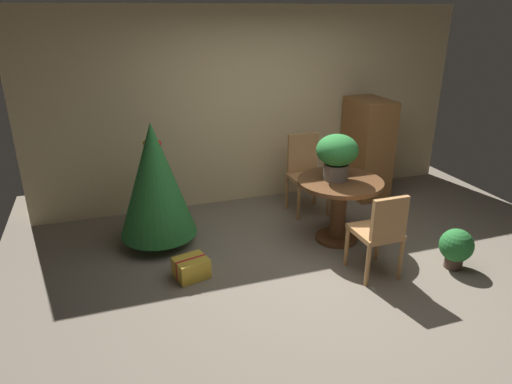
{
  "coord_description": "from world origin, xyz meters",
  "views": [
    {
      "loc": [
        -2.01,
        -3.66,
        2.55
      ],
      "look_at": [
        -0.67,
        0.25,
        0.89
      ],
      "focal_mm": 32.16,
      "sensor_mm": 36.0,
      "label": 1
    }
  ],
  "objects_px": {
    "flower_vase": "(337,153)",
    "gift_box_gold": "(191,268)",
    "holiday_tree": "(155,180)",
    "potted_plant": "(456,247)",
    "round_dining_table": "(339,198)",
    "wooden_cabinet": "(367,148)",
    "wooden_chair_far": "(306,169)",
    "wooden_chair_near": "(380,231)"
  },
  "relations": [
    {
      "from": "flower_vase",
      "to": "gift_box_gold",
      "type": "bearing_deg",
      "value": -170.39
    },
    {
      "from": "round_dining_table",
      "to": "wooden_cabinet",
      "type": "relative_size",
      "value": 0.69
    },
    {
      "from": "gift_box_gold",
      "to": "potted_plant",
      "type": "relative_size",
      "value": 0.86
    },
    {
      "from": "flower_vase",
      "to": "gift_box_gold",
      "type": "distance_m",
      "value": 2.01
    },
    {
      "from": "wooden_chair_near",
      "to": "potted_plant",
      "type": "distance_m",
      "value": 0.91
    },
    {
      "from": "potted_plant",
      "to": "holiday_tree",
      "type": "bearing_deg",
      "value": 151.62
    },
    {
      "from": "round_dining_table",
      "to": "wooden_chair_near",
      "type": "height_order",
      "value": "wooden_chair_near"
    },
    {
      "from": "gift_box_gold",
      "to": "potted_plant",
      "type": "distance_m",
      "value": 2.75
    },
    {
      "from": "round_dining_table",
      "to": "wooden_chair_far",
      "type": "height_order",
      "value": "wooden_chair_far"
    },
    {
      "from": "wooden_chair_near",
      "to": "gift_box_gold",
      "type": "distance_m",
      "value": 1.92
    },
    {
      "from": "holiday_tree",
      "to": "wooden_cabinet",
      "type": "xyz_separation_m",
      "value": [
        3.04,
        0.57,
        -0.09
      ]
    },
    {
      "from": "wooden_chair_far",
      "to": "holiday_tree",
      "type": "bearing_deg",
      "value": -170.17
    },
    {
      "from": "flower_vase",
      "to": "potted_plant",
      "type": "bearing_deg",
      "value": -48.05
    },
    {
      "from": "wooden_chair_near",
      "to": "holiday_tree",
      "type": "relative_size",
      "value": 0.63
    },
    {
      "from": "holiday_tree",
      "to": "gift_box_gold",
      "type": "bearing_deg",
      "value": -76.4
    },
    {
      "from": "flower_vase",
      "to": "wooden_cabinet",
      "type": "xyz_separation_m",
      "value": [
        1.09,
        1.1,
        -0.36
      ]
    },
    {
      "from": "potted_plant",
      "to": "gift_box_gold",
      "type": "bearing_deg",
      "value": 164.93
    },
    {
      "from": "flower_vase",
      "to": "round_dining_table",
      "type": "bearing_deg",
      "value": -45.32
    },
    {
      "from": "holiday_tree",
      "to": "potted_plant",
      "type": "xyz_separation_m",
      "value": [
        2.85,
        -1.54,
        -0.54
      ]
    },
    {
      "from": "wooden_chair_near",
      "to": "holiday_tree",
      "type": "height_order",
      "value": "holiday_tree"
    },
    {
      "from": "wooden_chair_near",
      "to": "potted_plant",
      "type": "xyz_separation_m",
      "value": [
        0.86,
        -0.13,
        -0.27
      ]
    },
    {
      "from": "round_dining_table",
      "to": "wooden_cabinet",
      "type": "xyz_separation_m",
      "value": [
        1.05,
        1.15,
        0.17
      ]
    },
    {
      "from": "wooden_chair_near",
      "to": "wooden_chair_far",
      "type": "distance_m",
      "value": 1.76
    },
    {
      "from": "round_dining_table",
      "to": "flower_vase",
      "type": "height_order",
      "value": "flower_vase"
    },
    {
      "from": "wooden_chair_near",
      "to": "wooden_cabinet",
      "type": "relative_size",
      "value": 0.65
    },
    {
      "from": "wooden_chair_near",
      "to": "wooden_chair_far",
      "type": "xyz_separation_m",
      "value": [
        0.0,
        1.75,
        0.07
      ]
    },
    {
      "from": "holiday_tree",
      "to": "gift_box_gold",
      "type": "distance_m",
      "value": 1.09
    },
    {
      "from": "round_dining_table",
      "to": "wooden_chair_near",
      "type": "distance_m",
      "value": 0.84
    },
    {
      "from": "gift_box_gold",
      "to": "wooden_cabinet",
      "type": "distance_m",
      "value": 3.22
    },
    {
      "from": "wooden_chair_far",
      "to": "potted_plant",
      "type": "xyz_separation_m",
      "value": [
        0.86,
        -1.88,
        -0.33
      ]
    },
    {
      "from": "flower_vase",
      "to": "holiday_tree",
      "type": "distance_m",
      "value": 2.03
    },
    {
      "from": "round_dining_table",
      "to": "wooden_chair_near",
      "type": "relative_size",
      "value": 1.06
    },
    {
      "from": "gift_box_gold",
      "to": "wooden_chair_near",
      "type": "bearing_deg",
      "value": -18.09
    },
    {
      "from": "gift_box_gold",
      "to": "potted_plant",
      "type": "bearing_deg",
      "value": -15.07
    },
    {
      "from": "round_dining_table",
      "to": "wooden_chair_far",
      "type": "bearing_deg",
      "value": 90.0
    },
    {
      "from": "holiday_tree",
      "to": "wooden_cabinet",
      "type": "bearing_deg",
      "value": 10.65
    },
    {
      "from": "flower_vase",
      "to": "gift_box_gold",
      "type": "xyz_separation_m",
      "value": [
        -1.74,
        -0.3,
        -0.95
      ]
    },
    {
      "from": "wooden_chair_near",
      "to": "flower_vase",
      "type": "bearing_deg",
      "value": 92.77
    },
    {
      "from": "flower_vase",
      "to": "wooden_chair_near",
      "type": "relative_size",
      "value": 0.57
    },
    {
      "from": "wooden_chair_far",
      "to": "flower_vase",
      "type": "bearing_deg",
      "value": -92.78
    },
    {
      "from": "round_dining_table",
      "to": "wooden_chair_far",
      "type": "distance_m",
      "value": 0.92
    },
    {
      "from": "holiday_tree",
      "to": "gift_box_gold",
      "type": "relative_size",
      "value": 3.85
    }
  ]
}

